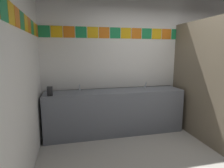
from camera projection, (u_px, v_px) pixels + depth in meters
The scene contains 9 objects.
ground_plane at pixel (198, 167), 2.66m from camera, with size 9.91×9.91×0.00m, color #B2ADA3.
wall_back at pixel (150, 62), 4.08m from camera, with size 4.50×0.09×2.78m.
wall_side at pixel (12, 73), 1.91m from camera, with size 0.09×3.39×2.78m.
vanity_counter at pixel (115, 111), 3.75m from camera, with size 2.68×0.56×0.86m.
faucet_left at pixel (80, 89), 3.60m from camera, with size 0.04×0.10×0.14m.
faucet_right at pixel (145, 86), 3.90m from camera, with size 0.04×0.10×0.14m.
soap_dispenser at pixel (50, 91), 3.24m from camera, with size 0.09×0.09×0.16m.
stall_divider at pixel (215, 82), 3.27m from camera, with size 0.92×1.54×2.17m.
toilet at pixel (207, 112), 4.14m from camera, with size 0.39×0.49×0.74m.
Camera 1 is at (-1.73, -2.08, 1.61)m, focal length 30.27 mm.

